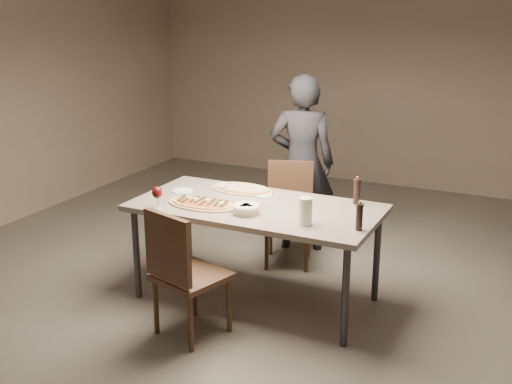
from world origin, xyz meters
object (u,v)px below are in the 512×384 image
at_px(zucchini_pizza, 202,203).
at_px(diner, 302,163).
at_px(carafe, 306,211).
at_px(pepper_mill_left, 359,216).
at_px(chair_near, 182,268).
at_px(bread_basket, 246,208).
at_px(ham_pizza, 242,189).
at_px(dining_table, 256,212).
at_px(chair_far, 289,207).

relative_size(zucchini_pizza, diner, 0.34).
height_order(zucchini_pizza, carafe, carafe).
distance_m(pepper_mill_left, chair_near, 1.21).
relative_size(bread_basket, diner, 0.12).
distance_m(ham_pizza, chair_near, 1.05).
bearing_deg(dining_table, ham_pizza, 132.65).
distance_m(dining_table, diner, 1.15).
relative_size(carafe, diner, 0.12).
bearing_deg(diner, bread_basket, 76.67).
height_order(zucchini_pizza, chair_far, chair_far).
distance_m(carafe, diner, 1.49).
distance_m(dining_table, bread_basket, 0.23).
bearing_deg(dining_table, carafe, -26.02).
relative_size(ham_pizza, carafe, 2.74).
xyz_separation_m(chair_near, diner, (0.09, 1.87, 0.29)).
relative_size(dining_table, carafe, 9.57).
bearing_deg(dining_table, chair_near, -104.28).
height_order(pepper_mill_left, chair_near, pepper_mill_left).
relative_size(dining_table, zucchini_pizza, 3.36).
height_order(ham_pizza, carafe, carafe).
bearing_deg(chair_near, zucchini_pizza, 122.74).
xyz_separation_m(dining_table, zucchini_pizza, (-0.35, -0.18, 0.07)).
relative_size(bread_basket, pepper_mill_left, 0.99).
height_order(dining_table, chair_near, chair_near).
distance_m(zucchini_pizza, ham_pizza, 0.47).
bearing_deg(bread_basket, chair_near, -111.48).
relative_size(pepper_mill_left, diner, 0.12).
bearing_deg(ham_pizza, carafe, -19.61).
relative_size(ham_pizza, diner, 0.33).
xyz_separation_m(ham_pizza, pepper_mill_left, (1.09, -0.46, 0.08)).
distance_m(chair_far, diner, 0.45).
distance_m(pepper_mill_left, chair_far, 1.38).
xyz_separation_m(pepper_mill_left, carafe, (-0.35, -0.06, 0.00)).
distance_m(bread_basket, chair_far, 1.06).
bearing_deg(carafe, chair_far, 117.98).
height_order(dining_table, chair_far, chair_far).
bearing_deg(carafe, dining_table, 153.98).
bearing_deg(bread_basket, ham_pizza, 120.10).
relative_size(dining_table, ham_pizza, 3.49).
distance_m(ham_pizza, diner, 0.87).
relative_size(carafe, chair_far, 0.22).
distance_m(dining_table, pepper_mill_left, 0.86).
relative_size(ham_pizza, chair_far, 0.60).
relative_size(dining_table, pepper_mill_left, 9.08).
distance_m(dining_table, ham_pizza, 0.39).
bearing_deg(chair_far, zucchini_pizza, 55.69).
bearing_deg(chair_near, bread_basket, 85.00).
bearing_deg(chair_far, pepper_mill_left, 113.77).
bearing_deg(ham_pizza, pepper_mill_left, -7.50).
xyz_separation_m(pepper_mill_left, diner, (-0.93, 1.32, -0.05)).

